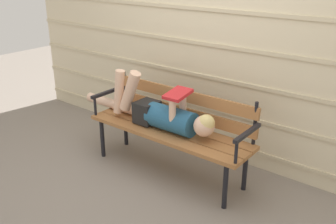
{
  "coord_description": "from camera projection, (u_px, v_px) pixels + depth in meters",
  "views": [
    {
      "loc": [
        2.03,
        -2.49,
        1.97
      ],
      "look_at": [
        0.0,
        0.1,
        0.64
      ],
      "focal_mm": 40.48,
      "sensor_mm": 36.0,
      "label": 1
    }
  ],
  "objects": [
    {
      "name": "ground_plane",
      "position": [
        162.0,
        175.0,
        3.71
      ],
      "size": [
        12.0,
        12.0,
        0.0
      ],
      "primitive_type": "plane",
      "color": "gray"
    },
    {
      "name": "house_siding",
      "position": [
        208.0,
        43.0,
        3.82
      ],
      "size": [
        5.27,
        0.08,
        2.36
      ],
      "color": "beige",
      "rests_on": "ground"
    },
    {
      "name": "park_bench",
      "position": [
        172.0,
        124.0,
        3.65
      ],
      "size": [
        1.69,
        0.47,
        0.85
      ],
      "color": "#9E6638",
      "rests_on": "ground"
    },
    {
      "name": "reclining_person",
      "position": [
        159.0,
        112.0,
        3.62
      ],
      "size": [
        1.68,
        0.25,
        0.53
      ],
      "color": "#23567A"
    }
  ]
}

